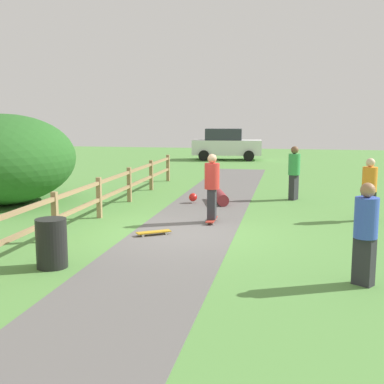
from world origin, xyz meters
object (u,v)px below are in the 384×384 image
bystander_green (294,170)px  bystander_orange (369,187)px  trash_bin (52,243)px  skater_fallen (218,197)px  bush_large (3,159)px  parked_car_white (226,144)px  skater_riding (212,185)px  skateboard_loose (154,232)px  bystander_blue (366,229)px

bystander_green → bystander_orange: bearing=-56.9°
trash_bin → skater_fallen: (2.01, 7.17, -0.25)m
trash_bin → skater_fallen: trash_bin is taller
bush_large → trash_bin: 7.48m
parked_car_white → trash_bin: bearing=-90.8°
trash_bin → bystander_orange: bystander_orange is taller
skater_riding → skateboard_loose: skater_riding is taller
bystander_green → bystander_orange: (1.91, -2.92, -0.07)m
trash_bin → skateboard_loose: bearing=66.1°
skater_riding → bystander_green: bearing=62.8°
skater_fallen → bystander_blue: bystander_blue is taller
bush_large → parked_car_white: size_ratio=1.18×
bystander_green → bystander_blue: bearing=-82.5°
bush_large → skater_fallen: (6.54, 1.29, -1.19)m
bystander_orange → bystander_blue: 5.35m
skateboard_loose → bystander_orange: bystander_orange is taller
bystander_blue → parked_car_white: bearing=102.8°
skater_riding → skateboard_loose: size_ratio=2.27×
bush_large → bystander_blue: size_ratio=3.02×
trash_bin → parked_car_white: parked_car_white is taller
bystander_green → skater_riding: bearing=-117.2°
skater_riding → bystander_blue: bearing=-53.0°
bystander_orange → skateboard_loose: bearing=-151.8°
bush_large → skater_riding: 7.00m
trash_bin → bystander_blue: bearing=1.0°
trash_bin → bystander_orange: 8.26m
skater_fallen → parked_car_white: bearing=96.3°
bush_large → bystander_orange: size_ratio=3.10×
parked_car_white → skateboard_loose: bearing=-87.5°
bystander_green → bystander_blue: 8.28m
skateboard_loose → parked_car_white: 19.86m
bystander_green → bystander_orange: size_ratio=1.06×
trash_bin → skater_riding: skater_riding is taller
bush_large → parked_car_white: bearing=73.7°
trash_bin → bystander_green: (4.34, 8.30, 0.52)m
skateboard_loose → bystander_green: bystander_green is taller
bush_large → bystander_blue: bearing=-30.2°
bush_large → trash_bin: bearing=-52.4°
skater_riding → parked_car_white: bearing=96.1°
trash_bin → skateboard_loose: 2.93m
bystander_orange → skater_riding: bearing=-164.5°
trash_bin → skater_fallen: size_ratio=0.60×
bush_large → bystander_orange: bearing=-2.7°
bystander_green → parked_car_white: parked_car_white is taller
skateboard_loose → parked_car_white: (-0.85, 19.82, 0.87)m
skateboard_loose → bystander_orange: bearing=28.2°
trash_bin → skateboard_loose: size_ratio=1.16×
bystander_green → parked_car_white: bearing=105.8°
bystander_blue → parked_car_white: size_ratio=0.39×
skateboard_loose → bystander_green: bearing=60.7°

